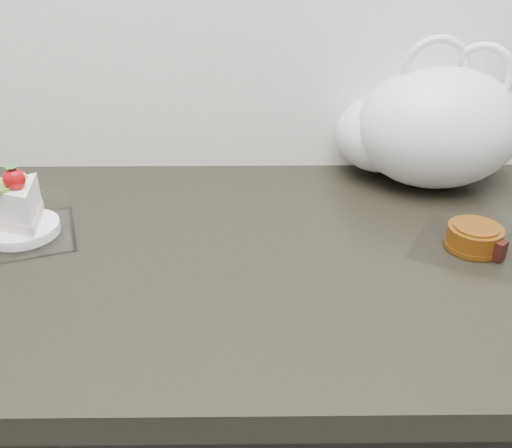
% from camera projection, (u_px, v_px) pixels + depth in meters
% --- Properties ---
extents(cake_tray, '(0.19, 0.19, 0.12)m').
position_uv_depth(cake_tray, '(20.00, 217.00, 0.86)').
color(cake_tray, white).
rests_on(cake_tray, counter).
extents(mooncake_wrap, '(0.21, 0.21, 0.04)m').
position_uv_depth(mooncake_wrap, '(475.00, 240.00, 0.84)').
color(mooncake_wrap, white).
rests_on(mooncake_wrap, counter).
extents(plastic_bag, '(0.34, 0.26, 0.26)m').
position_uv_depth(plastic_bag, '(427.00, 127.00, 1.00)').
color(plastic_bag, silver).
rests_on(plastic_bag, counter).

